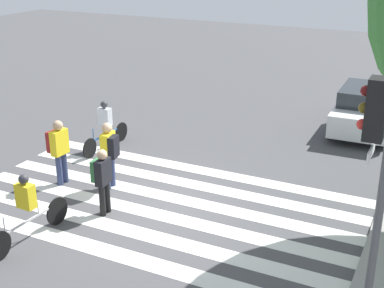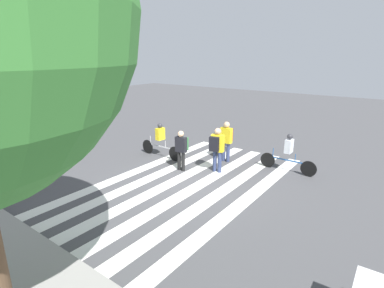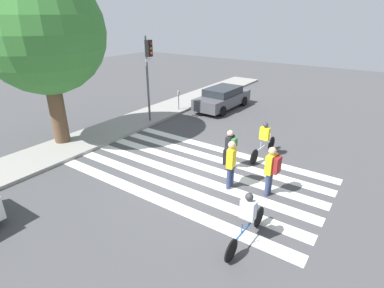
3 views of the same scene
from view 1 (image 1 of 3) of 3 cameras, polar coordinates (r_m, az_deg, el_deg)
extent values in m
plane|color=#444447|center=(13.57, -3.50, -6.45)|extent=(60.00, 60.00, 0.00)
cube|color=silver|center=(15.48, 0.85, -2.79)|extent=(0.50, 10.00, 0.01)
cube|color=silver|center=(14.70, -0.75, -4.13)|extent=(0.50, 10.00, 0.01)
cube|color=silver|center=(13.94, -2.53, -5.63)|extent=(0.50, 10.00, 0.01)
cube|color=silver|center=(13.21, -4.53, -7.28)|extent=(0.50, 10.00, 0.01)
cube|color=silver|center=(12.50, -6.78, -9.11)|extent=(0.50, 10.00, 0.01)
cube|color=silver|center=(11.84, -9.31, -11.14)|extent=(0.50, 10.00, 0.01)
cylinder|color=#515456|center=(8.07, 19.08, -8.81)|extent=(0.12, 0.12, 4.79)
cube|color=black|center=(7.41, 19.09, 3.51)|extent=(0.32, 0.26, 0.84)
cube|color=silver|center=(7.60, 18.56, -0.81)|extent=(0.60, 0.02, 0.16)
sphere|color=#590F0F|center=(7.36, 18.07, 5.41)|extent=(0.15, 0.15, 0.15)
sphere|color=#59470F|center=(7.42, 17.88, 3.70)|extent=(0.15, 0.15, 0.15)
sphere|color=red|center=(7.49, 17.68, 2.01)|extent=(0.15, 0.15, 0.15)
cylinder|color=black|center=(13.20, -9.02, -5.60)|extent=(0.15, 0.15, 0.79)
cylinder|color=black|center=(13.05, -9.54, -5.96)|extent=(0.15, 0.15, 0.79)
cube|color=black|center=(12.82, -9.47, -2.94)|extent=(0.47, 0.24, 0.63)
sphere|color=tan|center=(12.65, -9.58, -1.13)|extent=(0.25, 0.25, 0.25)
cube|color=#2D6638|center=(12.93, -10.10, -2.77)|extent=(0.36, 0.18, 0.53)
cylinder|color=navy|center=(14.52, -8.52, -2.84)|extent=(0.16, 0.16, 0.87)
cylinder|color=navy|center=(14.35, -9.04, -3.17)|extent=(0.16, 0.16, 0.87)
cube|color=yellow|center=(14.14, -8.95, -0.12)|extent=(0.54, 0.32, 0.69)
sphere|color=tan|center=(13.98, -9.06, 1.71)|extent=(0.27, 0.27, 0.27)
cube|color=black|center=(14.00, -8.37, -0.30)|extent=(0.41, 0.25, 0.58)
cylinder|color=navy|center=(15.00, -13.44, -2.43)|extent=(0.16, 0.16, 0.86)
cylinder|color=navy|center=(14.85, -13.98, -2.73)|extent=(0.16, 0.16, 0.86)
cube|color=yellow|center=(14.64, -13.96, 0.18)|extent=(0.51, 0.25, 0.68)
sphere|color=tan|center=(14.48, -14.12, 1.93)|extent=(0.27, 0.27, 0.27)
cube|color=maroon|center=(14.76, -14.59, 0.29)|extent=(0.38, 0.20, 0.57)
cylinder|color=black|center=(12.91, -14.18, -6.96)|extent=(0.67, 0.07, 0.67)
cube|color=#B2B2B7|center=(12.29, -17.03, -7.80)|extent=(1.50, 0.10, 0.04)
cylinder|color=#B2B2B7|center=(12.40, -16.10, -6.59)|extent=(0.03, 0.03, 0.32)
cylinder|color=#B2B2B7|center=(11.81, -19.40, -8.22)|extent=(0.03, 0.03, 0.40)
cube|color=yellow|center=(12.02, -17.33, -5.31)|extent=(0.26, 0.41, 0.55)
sphere|color=#333338|center=(11.86, -17.53, -3.60)|extent=(0.22, 0.22, 0.22)
cylinder|color=black|center=(16.50, -10.85, -0.46)|extent=(0.63, 0.05, 0.63)
cylinder|color=black|center=(17.77, -7.54, 1.31)|extent=(0.63, 0.05, 0.63)
cube|color=#1E4C8C|center=(17.07, -9.17, 1.00)|extent=(1.44, 0.06, 0.04)
cylinder|color=#1E4C8C|center=(17.24, -8.62, 1.80)|extent=(0.03, 0.03, 0.32)
cylinder|color=#1E4C8C|center=(16.53, -10.49, 0.98)|extent=(0.03, 0.03, 0.40)
cube|color=silver|center=(16.88, -9.28, 2.90)|extent=(0.25, 0.40, 0.55)
sphere|color=#333338|center=(16.76, -9.36, 4.18)|extent=(0.22, 0.22, 0.22)
cube|color=silver|center=(19.44, 18.00, 3.16)|extent=(4.15, 1.91, 0.74)
cube|color=#23282D|center=(19.26, 18.22, 4.98)|extent=(2.29, 1.72, 0.54)
cylinder|color=black|center=(18.45, 14.60, 1.56)|extent=(0.64, 0.21, 0.64)
cylinder|color=black|center=(20.85, 15.98, 3.66)|extent=(0.64, 0.21, 0.64)
camera|label=2|loc=(16.88, 33.83, 11.81)|focal=28.00mm
camera|label=3|loc=(22.64, -5.93, 19.85)|focal=28.00mm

